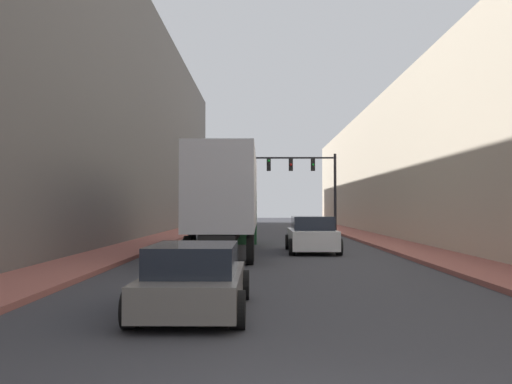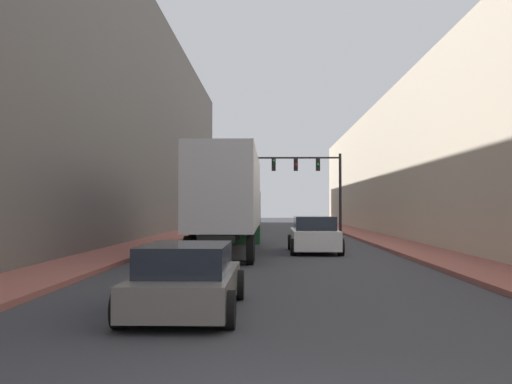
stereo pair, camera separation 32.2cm
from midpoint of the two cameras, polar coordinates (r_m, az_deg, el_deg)
sidewalk_right at (r=35.08m, az=12.41°, el=-4.62°), size 2.44×80.00×0.15m
sidewalk_left at (r=35.00m, az=-8.82°, el=-4.64°), size 2.44×80.00×0.15m
building_right at (r=36.17m, az=18.95°, el=3.00°), size 6.00×80.00×9.58m
building_left at (r=36.41m, az=-15.39°, el=7.81°), size 6.00×80.00×15.73m
semi_truck at (r=25.52m, az=-2.22°, el=-0.57°), size 2.47×13.92×4.26m
sedan_car at (r=11.05m, az=-6.05°, el=-8.69°), size 2.02×4.31×1.31m
suv_car at (r=25.29m, az=6.18°, el=-4.31°), size 2.19×4.61×1.60m
traffic_signal_gantry at (r=41.94m, az=6.15°, el=1.58°), size 6.59×0.35×5.91m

